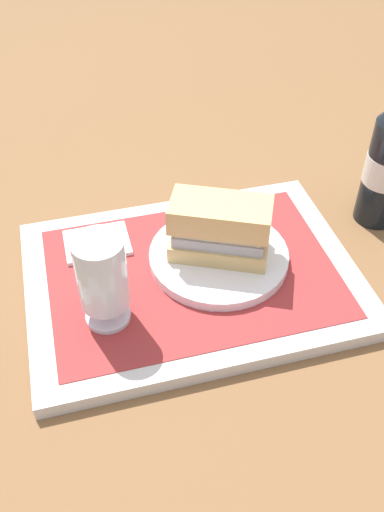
{
  "coord_description": "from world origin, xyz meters",
  "views": [
    {
      "loc": [
        0.14,
        0.52,
        0.56
      ],
      "look_at": [
        0.0,
        0.0,
        0.05
      ],
      "focal_mm": 39.72,
      "sensor_mm": 36.0,
      "label": 1
    }
  ],
  "objects": [
    {
      "name": "ground_plane",
      "position": [
        0.0,
        0.0,
        0.0
      ],
      "size": [
        3.0,
        3.0,
        0.0
      ],
      "primitive_type": "plane",
      "color": "brown"
    },
    {
      "name": "tray",
      "position": [
        0.0,
        0.0,
        0.01
      ],
      "size": [
        0.44,
        0.32,
        0.02
      ],
      "primitive_type": "cube",
      "color": "silver",
      "rests_on": "ground_plane"
    },
    {
      "name": "placemat",
      "position": [
        0.0,
        0.0,
        0.02
      ],
      "size": [
        0.38,
        0.27,
        0.0
      ],
      "primitive_type": "cube",
      "color": "#9E2D2D",
      "rests_on": "tray"
    },
    {
      "name": "plate",
      "position": [
        -0.04,
        -0.01,
        0.03
      ],
      "size": [
        0.19,
        0.19,
        0.01
      ],
      "primitive_type": "cylinder",
      "color": "white",
      "rests_on": "placemat"
    },
    {
      "name": "sandwich",
      "position": [
        -0.04,
        -0.01,
        0.08
      ],
      "size": [
        0.14,
        0.11,
        0.08
      ],
      "rotation": [
        0.0,
        0.0,
        -0.44
      ],
      "color": "tan",
      "rests_on": "plate"
    },
    {
      "name": "beer_glass",
      "position": [
        0.12,
        0.05,
        0.09
      ],
      "size": [
        0.06,
        0.06,
        0.12
      ],
      "color": "silver",
      "rests_on": "placemat"
    },
    {
      "name": "napkin_folded",
      "position": [
        0.12,
        -0.09,
        0.02
      ],
      "size": [
        0.09,
        0.07,
        0.01
      ],
      "primitive_type": "cube",
      "color": "white",
      "rests_on": "placemat"
    }
  ]
}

